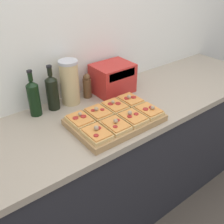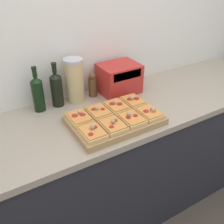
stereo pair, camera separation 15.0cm
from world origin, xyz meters
The scene contains 16 objects.
wall_back centered at (0.00, 0.67, 1.25)m, with size 6.00×0.06×2.50m.
kitchen_counter centered at (0.00, 0.32, 0.46)m, with size 2.63×0.67×0.91m.
cutting_board centered at (-0.08, 0.19, 0.93)m, with size 0.51×0.34×0.04m, color #A37A4C.
pizza_slice_back_left centered at (-0.26, 0.27, 0.96)m, with size 0.11×0.15×0.05m.
pizza_slice_back_midleft centered at (-0.14, 0.27, 0.96)m, with size 0.11×0.15×0.05m.
pizza_slice_back_midright centered at (-0.02, 0.27, 0.96)m, with size 0.11×0.15×0.05m.
pizza_slice_back_right centered at (0.11, 0.27, 0.96)m, with size 0.11×0.15×0.05m.
pizza_slice_front_left centered at (-0.26, 0.11, 0.96)m, with size 0.11×0.15×0.05m.
pizza_slice_front_midleft centered at (-0.14, 0.11, 0.96)m, with size 0.11×0.15×0.05m.
pizza_slice_front_midright centered at (-0.02, 0.11, 0.96)m, with size 0.11×0.15×0.05m.
pizza_slice_front_right centered at (0.11, 0.11, 0.96)m, with size 0.11×0.15×0.05m.
olive_oil_bottle centered at (-0.40, 0.55, 1.02)m, with size 0.07×0.07×0.28m.
wine_bottle centered at (-0.28, 0.55, 1.02)m, with size 0.07×0.07×0.28m.
grain_jar_tall centered at (-0.16, 0.55, 1.05)m, with size 0.12×0.12×0.29m.
pepper_mill centered at (-0.03, 0.55, 0.99)m, with size 0.06×0.06×0.17m.
toaster_oven centered at (0.15, 0.52, 1.01)m, with size 0.29×0.21×0.20m.
Camera 1 is at (-0.86, -0.79, 1.74)m, focal length 42.00 mm.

